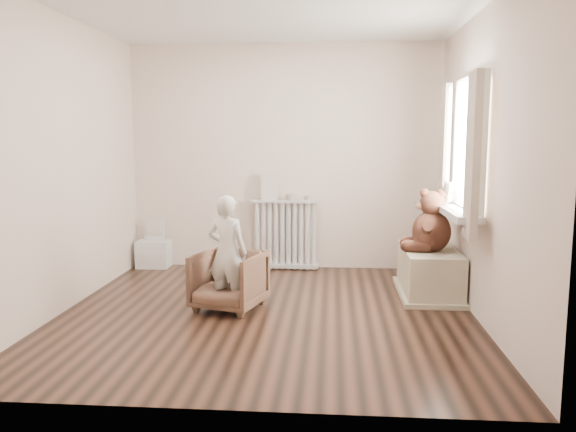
# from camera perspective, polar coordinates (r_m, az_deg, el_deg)

# --- Properties ---
(floor) EXTENTS (3.60, 3.60, 0.01)m
(floor) POSITION_cam_1_polar(r_m,az_deg,el_deg) (5.02, -2.15, -9.78)
(floor) COLOR black
(floor) RESTS_ON ground
(ceiling) EXTENTS (3.60, 3.60, 0.01)m
(ceiling) POSITION_cam_1_polar(r_m,az_deg,el_deg) (4.90, -2.31, 20.58)
(ceiling) COLOR white
(ceiling) RESTS_ON ground
(back_wall) EXTENTS (3.60, 0.02, 2.60)m
(back_wall) POSITION_cam_1_polar(r_m,az_deg,el_deg) (6.58, -0.37, 5.95)
(back_wall) COLOR white
(back_wall) RESTS_ON ground
(front_wall) EXTENTS (3.60, 0.02, 2.60)m
(front_wall) POSITION_cam_1_polar(r_m,az_deg,el_deg) (3.01, -6.27, 3.59)
(front_wall) COLOR white
(front_wall) RESTS_ON ground
(left_wall) EXTENTS (0.02, 3.60, 2.60)m
(left_wall) POSITION_cam_1_polar(r_m,az_deg,el_deg) (5.31, -21.97, 4.91)
(left_wall) COLOR white
(left_wall) RESTS_ON ground
(right_wall) EXTENTS (0.02, 3.60, 2.60)m
(right_wall) POSITION_cam_1_polar(r_m,az_deg,el_deg) (4.91, 19.19, 4.85)
(right_wall) COLOR white
(right_wall) RESTS_ON ground
(window) EXTENTS (0.03, 0.90, 1.10)m
(window) POSITION_cam_1_polar(r_m,az_deg,el_deg) (5.19, 18.00, 6.70)
(window) COLOR white
(window) RESTS_ON right_wall
(window_sill) EXTENTS (0.22, 1.10, 0.06)m
(window_sill) POSITION_cam_1_polar(r_m,az_deg,el_deg) (5.21, 16.77, 0.35)
(window_sill) COLOR silver
(window_sill) RESTS_ON right_wall
(curtain_left) EXTENTS (0.06, 0.26, 1.30)m
(curtain_left) POSITION_cam_1_polar(r_m,az_deg,el_deg) (4.61, 18.27, 5.84)
(curtain_left) COLOR beige
(curtain_left) RESTS_ON right_wall
(curtain_right) EXTENTS (0.06, 0.26, 1.30)m
(curtain_right) POSITION_cam_1_polar(r_m,az_deg,el_deg) (5.72, 15.58, 6.27)
(curtain_right) COLOR beige
(curtain_right) RESTS_ON right_wall
(radiator) EXTENTS (0.78, 0.15, 0.82)m
(radiator) POSITION_cam_1_polar(r_m,az_deg,el_deg) (6.55, -0.27, -2.07)
(radiator) COLOR silver
(radiator) RESTS_ON floor
(paper_doll) EXTENTS (0.19, 0.02, 0.32)m
(paper_doll) POSITION_cam_1_polar(r_m,az_deg,el_deg) (6.49, -1.89, 3.06)
(paper_doll) COLOR beige
(paper_doll) RESTS_ON radiator
(tin_a) EXTENTS (0.11, 0.11, 0.06)m
(tin_a) POSITION_cam_1_polar(r_m,az_deg,el_deg) (6.48, 0.25, 1.93)
(tin_a) COLOR #A59E8C
(tin_a) RESTS_ON radiator
(tin_b) EXTENTS (0.09, 0.09, 0.05)m
(tin_b) POSITION_cam_1_polar(r_m,az_deg,el_deg) (6.47, 2.00, 1.85)
(tin_b) COLOR #A59E8C
(tin_b) RESTS_ON radiator
(toy_vanity) EXTENTS (0.37, 0.27, 0.59)m
(toy_vanity) POSITION_cam_1_polar(r_m,az_deg,el_deg) (6.85, -13.51, -2.82)
(toy_vanity) COLOR silver
(toy_vanity) RESTS_ON floor
(armchair) EXTENTS (0.70, 0.71, 0.52)m
(armchair) POSITION_cam_1_polar(r_m,az_deg,el_deg) (5.07, -6.03, -6.54)
(armchair) COLOR brown
(armchair) RESTS_ON floor
(child) EXTENTS (0.43, 0.34, 1.02)m
(child) POSITION_cam_1_polar(r_m,az_deg,el_deg) (4.97, -6.18, -3.70)
(child) COLOR white
(child) RESTS_ON armchair
(toy_bench) EXTENTS (0.51, 0.97, 0.45)m
(toy_bench) POSITION_cam_1_polar(r_m,az_deg,el_deg) (5.70, 14.15, -5.78)
(toy_bench) COLOR beige
(toy_bench) RESTS_ON floor
(teddy_bear) EXTENTS (0.51, 0.41, 0.59)m
(teddy_bear) POSITION_cam_1_polar(r_m,az_deg,el_deg) (5.52, 14.38, -1.24)
(teddy_bear) COLOR #3A1C13
(teddy_bear) RESTS_ON toy_bench
(plush_cat) EXTENTS (0.17, 0.26, 0.22)m
(plush_cat) POSITION_cam_1_polar(r_m,az_deg,el_deg) (5.58, 15.86, 2.22)
(plush_cat) COLOR slate
(plush_cat) RESTS_ON window_sill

